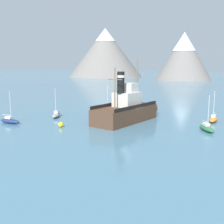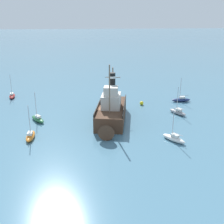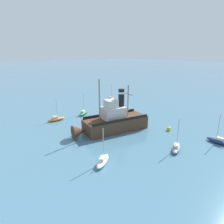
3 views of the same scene
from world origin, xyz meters
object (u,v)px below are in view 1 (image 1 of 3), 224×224
object	(u,v)px
old_tugboat	(127,110)
sailboat_green	(206,128)
mooring_buoy	(61,125)
sailboat_orange	(213,119)
sailboat_grey	(56,115)
sailboat_navy	(10,121)
sailboat_white	(107,107)

from	to	relation	value
old_tugboat	sailboat_green	xyz separation A→B (m)	(12.15, -1.35, -1.40)
old_tugboat	sailboat_green	bearing A→B (deg)	-6.35
mooring_buoy	sailboat_green	bearing A→B (deg)	19.32
sailboat_green	sailboat_orange	bearing A→B (deg)	89.04
sailboat_grey	mooring_buoy	size ratio (longest dim) A/B	6.56
sailboat_navy	sailboat_green	bearing A→B (deg)	16.19
sailboat_orange	sailboat_white	bearing A→B (deg)	171.21
sailboat_orange	sailboat_grey	distance (m)	25.63
sailboat_navy	sailboat_grey	distance (m)	7.93
sailboat_navy	sailboat_grey	world-z (taller)	same
sailboat_green	sailboat_white	xyz separation A→B (m)	(-20.06, 10.03, 0.00)
sailboat_green	sailboat_orange	size ratio (longest dim) A/B	1.00
sailboat_green	sailboat_grey	distance (m)	24.36
sailboat_green	old_tugboat	bearing A→B (deg)	173.65
sailboat_green	mooring_buoy	xyz separation A→B (m)	(-19.07, -6.69, -0.05)
sailboat_navy	sailboat_orange	bearing A→B (deg)	28.32
sailboat_green	mooring_buoy	bearing A→B (deg)	-160.68
old_tugboat	sailboat_navy	xyz separation A→B (m)	(-15.39, -9.35, -1.40)
old_tugboat	sailboat_grey	bearing A→B (deg)	-170.27
sailboat_orange	sailboat_white	world-z (taller)	same
sailboat_navy	sailboat_orange	size ratio (longest dim) A/B	1.00
old_tugboat	mooring_buoy	world-z (taller)	old_tugboat
sailboat_grey	sailboat_green	bearing A→B (deg)	1.74
sailboat_white	mooring_buoy	size ratio (longest dim) A/B	6.56
sailboat_green	mooring_buoy	size ratio (longest dim) A/B	6.56
old_tugboat	sailboat_orange	bearing A→B (deg)	24.38
sailboat_navy	sailboat_grey	xyz separation A→B (m)	(3.20, 7.26, 0.00)
sailboat_green	sailboat_grey	world-z (taller)	same
sailboat_navy	sailboat_white	xyz separation A→B (m)	(7.48, 18.03, 0.00)
sailboat_green	sailboat_white	distance (m)	22.43
sailboat_navy	sailboat_green	distance (m)	28.68
sailboat_navy	sailboat_orange	xyz separation A→B (m)	(27.66, 14.90, 0.00)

